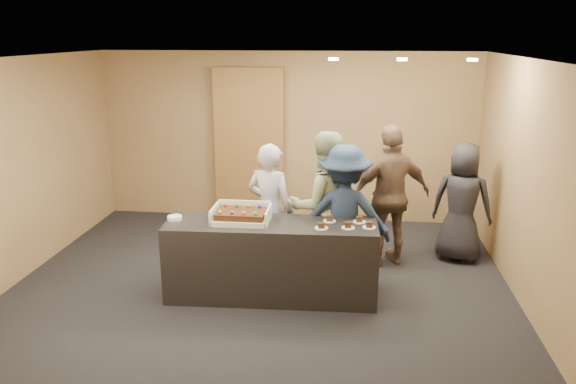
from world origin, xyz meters
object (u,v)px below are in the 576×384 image
object	(u,v)px
plate_stack	(175,218)
person_dark_suit	(462,202)
person_server_grey	(270,210)
storage_cabinet	(249,145)
person_sage_man	(324,206)
person_brown_extra	(391,196)
cake_box	(242,217)
serving_counter	(271,260)
person_navy_man	(344,216)
sheet_cake	(241,214)

from	to	relation	value
plate_stack	person_dark_suit	bearing A→B (deg)	21.94
person_server_grey	storage_cabinet	bearing A→B (deg)	-54.20
person_sage_man	person_brown_extra	size ratio (longest dim) A/B	1.00
person_sage_man	cake_box	bearing A→B (deg)	14.05
serving_counter	person_server_grey	size ratio (longest dim) A/B	1.42
person_navy_man	person_dark_suit	world-z (taller)	person_navy_man
person_server_grey	person_navy_man	bearing A→B (deg)	-172.60
sheet_cake	person_brown_extra	distance (m)	2.09
person_dark_suit	sheet_cake	bearing A→B (deg)	45.33
person_navy_man	person_dark_suit	xyz separation A→B (m)	(1.54, 0.94, -0.06)
plate_stack	person_server_grey	world-z (taller)	person_server_grey
cake_box	person_brown_extra	xyz separation A→B (m)	(1.74, 1.12, -0.01)
cake_box	person_sage_man	distance (m)	1.08
storage_cabinet	person_server_grey	distance (m)	2.30
cake_box	person_dark_suit	distance (m)	3.03
person_server_grey	cake_box	bearing A→B (deg)	87.91
serving_counter	person_sage_man	world-z (taller)	person_sage_man
person_sage_man	person_dark_suit	world-z (taller)	person_sage_man
person_brown_extra	person_dark_suit	size ratio (longest dim) A/B	1.16
cake_box	sheet_cake	xyz separation A→B (m)	(-0.00, -0.02, 0.05)
sheet_cake	plate_stack	bearing A→B (deg)	-179.25
person_brown_extra	person_dark_suit	xyz separation A→B (m)	(0.95, 0.24, -0.13)
person_server_grey	person_navy_man	distance (m)	0.94
person_server_grey	person_dark_suit	size ratio (longest dim) A/B	1.05
sheet_cake	person_server_grey	size ratio (longest dim) A/B	0.32
storage_cabinet	person_dark_suit	xyz separation A→B (m)	(3.11, -1.42, -0.42)
sheet_cake	storage_cabinet	bearing A→B (deg)	98.42
plate_stack	person_dark_suit	distance (m)	3.75
storage_cabinet	sheet_cake	xyz separation A→B (m)	(0.42, -2.81, -0.23)
plate_stack	serving_counter	bearing A→B (deg)	0.52
plate_stack	person_navy_man	world-z (taller)	person_navy_man
cake_box	plate_stack	bearing A→B (deg)	-177.50
serving_counter	person_brown_extra	size ratio (longest dim) A/B	1.29
storage_cabinet	cake_box	distance (m)	2.83
cake_box	person_navy_man	distance (m)	1.23
plate_stack	person_navy_man	xyz separation A→B (m)	(1.93, 0.46, -0.06)
plate_stack	person_server_grey	xyz separation A→B (m)	(1.01, 0.65, -0.08)
person_server_grey	person_sage_man	bearing A→B (deg)	-162.86
person_dark_suit	cake_box	bearing A→B (deg)	44.94
person_sage_man	person_brown_extra	world-z (taller)	person_brown_extra
cake_box	person_server_grey	world-z (taller)	person_server_grey
cake_box	person_server_grey	bearing A→B (deg)	68.88
plate_stack	cake_box	bearing A→B (deg)	2.50
serving_counter	person_server_grey	world-z (taller)	person_server_grey
cake_box	person_sage_man	xyz separation A→B (m)	(0.90, 0.59, -0.02)
plate_stack	person_sage_man	distance (m)	1.79
storage_cabinet	person_sage_man	size ratio (longest dim) A/B	1.32
cake_box	person_navy_man	xyz separation A→B (m)	(1.15, 0.43, -0.08)
plate_stack	person_dark_suit	world-z (taller)	person_dark_suit
storage_cabinet	sheet_cake	world-z (taller)	storage_cabinet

